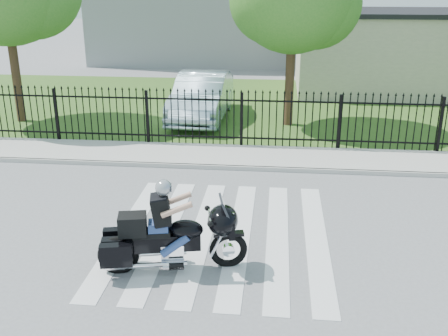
# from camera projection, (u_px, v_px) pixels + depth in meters

# --- Properties ---
(ground) EXTENTS (120.00, 120.00, 0.00)m
(ground) POSITION_uv_depth(u_px,v_px,m) (220.00, 235.00, 11.04)
(ground) COLOR slate
(ground) RESTS_ON ground
(crosswalk) EXTENTS (5.00, 5.50, 0.01)m
(crosswalk) POSITION_uv_depth(u_px,v_px,m) (220.00, 235.00, 11.04)
(crosswalk) COLOR silver
(crosswalk) RESTS_ON ground
(sidewalk) EXTENTS (40.00, 2.00, 0.12)m
(sidewalk) POSITION_uv_depth(u_px,v_px,m) (239.00, 157.00, 15.69)
(sidewalk) COLOR #ADAAA3
(sidewalk) RESTS_ON ground
(curb) EXTENTS (40.00, 0.12, 0.12)m
(curb) POSITION_uv_depth(u_px,v_px,m) (236.00, 168.00, 14.76)
(curb) COLOR #ADAAA3
(curb) RESTS_ON ground
(grass_strip) EXTENTS (40.00, 12.00, 0.02)m
(grass_strip) POSITION_uv_depth(u_px,v_px,m) (252.00, 105.00, 22.25)
(grass_strip) COLOR #345D20
(grass_strip) RESTS_ON ground
(iron_fence) EXTENTS (26.00, 0.04, 1.80)m
(iron_fence) POSITION_uv_depth(u_px,v_px,m) (242.00, 121.00, 16.34)
(iron_fence) COLOR black
(iron_fence) RESTS_ON ground
(building_low) EXTENTS (10.00, 6.00, 3.50)m
(building_low) POSITION_uv_depth(u_px,v_px,m) (405.00, 53.00, 24.71)
(building_low) COLOR beige
(building_low) RESTS_ON ground
(building_low_roof) EXTENTS (10.20, 6.20, 0.20)m
(building_low_roof) POSITION_uv_depth(u_px,v_px,m) (410.00, 12.00, 24.08)
(building_low_roof) COLOR black
(building_low_roof) RESTS_ON building_low
(motorcycle_rider) EXTENTS (2.73, 1.27, 1.82)m
(motorcycle_rider) POSITION_uv_depth(u_px,v_px,m) (169.00, 233.00, 9.49)
(motorcycle_rider) COLOR black
(motorcycle_rider) RESTS_ON ground
(parked_car) EXTENTS (1.95, 5.27, 1.72)m
(parked_car) POSITION_uv_depth(u_px,v_px,m) (202.00, 96.00, 19.78)
(parked_car) COLOR silver
(parked_car) RESTS_ON grass_strip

